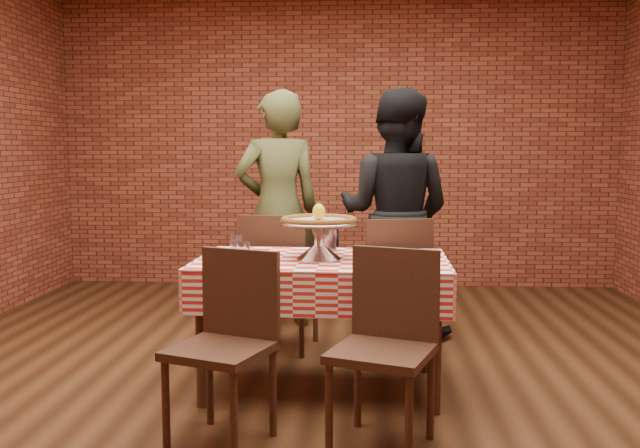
# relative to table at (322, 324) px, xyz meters

# --- Properties ---
(ground) EXTENTS (6.00, 6.00, 0.00)m
(ground) POSITION_rel_table_xyz_m (-0.04, 0.03, -0.38)
(ground) COLOR black
(ground) RESTS_ON ground
(back_wall) EXTENTS (5.50, 0.00, 5.50)m
(back_wall) POSITION_rel_table_xyz_m (-0.04, 3.03, 1.08)
(back_wall) COLOR maroon
(back_wall) RESTS_ON ground
(table) EXTENTS (1.41, 0.86, 0.75)m
(table) POSITION_rel_table_xyz_m (0.00, 0.00, 0.00)
(table) COLOR #422618
(table) RESTS_ON ground
(tablecloth) EXTENTS (1.45, 0.90, 0.24)m
(tablecloth) POSITION_rel_table_xyz_m (0.00, 0.00, 0.26)
(tablecloth) COLOR red
(tablecloth) RESTS_ON table
(pizza_stand) EXTENTS (0.47, 0.47, 0.21)m
(pizza_stand) POSITION_rel_table_xyz_m (-0.02, -0.00, 0.49)
(pizza_stand) COLOR silver
(pizza_stand) RESTS_ON tablecloth
(pizza) EXTENTS (0.44, 0.44, 0.03)m
(pizza) POSITION_rel_table_xyz_m (-0.02, -0.00, 0.59)
(pizza) COLOR beige
(pizza) RESTS_ON pizza_stand
(lemon) EXTENTS (0.07, 0.07, 0.09)m
(lemon) POSITION_rel_table_xyz_m (-0.02, -0.00, 0.65)
(lemon) COLOR yellow
(lemon) RESTS_ON pizza
(water_glass_left) EXTENTS (0.07, 0.07, 0.11)m
(water_glass_left) POSITION_rel_table_xyz_m (-0.42, -0.15, 0.44)
(water_glass_left) COLOR white
(water_glass_left) RESTS_ON tablecloth
(water_glass_right) EXTENTS (0.07, 0.07, 0.11)m
(water_glass_right) POSITION_rel_table_xyz_m (-0.51, 0.14, 0.44)
(water_glass_right) COLOR white
(water_glass_right) RESTS_ON tablecloth
(side_plate) EXTENTS (0.17, 0.17, 0.01)m
(side_plate) POSITION_rel_table_xyz_m (0.50, -0.13, 0.39)
(side_plate) COLOR white
(side_plate) RESTS_ON tablecloth
(sweetener_packet_a) EXTENTS (0.05, 0.04, 0.00)m
(sweetener_packet_a) POSITION_rel_table_xyz_m (0.62, -0.21, 0.39)
(sweetener_packet_a) COLOR white
(sweetener_packet_a) RESTS_ON tablecloth
(sweetener_packet_b) EXTENTS (0.06, 0.06, 0.00)m
(sweetener_packet_b) POSITION_rel_table_xyz_m (0.63, -0.18, 0.39)
(sweetener_packet_b) COLOR white
(sweetener_packet_b) RESTS_ON tablecloth
(condiment_caddy) EXTENTS (0.12, 0.10, 0.15)m
(condiment_caddy) POSITION_rel_table_xyz_m (0.02, 0.29, 0.46)
(condiment_caddy) COLOR silver
(condiment_caddy) RESTS_ON tablecloth
(chair_near_left) EXTENTS (0.54, 0.54, 0.90)m
(chair_near_left) POSITION_rel_table_xyz_m (-0.42, -0.78, 0.07)
(chair_near_left) COLOR #422618
(chair_near_left) RESTS_ON ground
(chair_near_right) EXTENTS (0.55, 0.55, 0.91)m
(chair_near_right) POSITION_rel_table_xyz_m (0.32, -0.77, 0.08)
(chair_near_right) COLOR #422618
(chair_near_right) RESTS_ON ground
(chair_far_left) EXTENTS (0.53, 0.53, 0.94)m
(chair_far_left) POSITION_rel_table_xyz_m (-0.33, 0.79, 0.10)
(chair_far_left) COLOR #422618
(chair_far_left) RESTS_ON ground
(chair_far_right) EXTENTS (0.54, 0.54, 0.93)m
(chair_far_right) POSITION_rel_table_xyz_m (0.42, 0.75, 0.09)
(chair_far_right) COLOR #422618
(chair_far_right) RESTS_ON ground
(diner_olive) EXTENTS (0.77, 0.62, 1.82)m
(diner_olive) POSITION_rel_table_xyz_m (-0.43, 1.39, 0.53)
(diner_olive) COLOR #454926
(diner_olive) RESTS_ON ground
(diner_black) EXTENTS (1.05, 0.93, 1.80)m
(diner_black) POSITION_rel_table_xyz_m (0.46, 1.20, 0.53)
(diner_black) COLOR black
(diner_black) RESTS_ON ground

